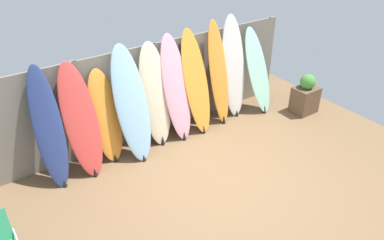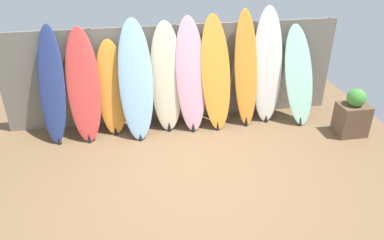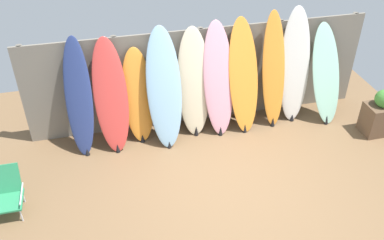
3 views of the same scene
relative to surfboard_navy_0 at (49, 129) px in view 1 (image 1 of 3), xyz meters
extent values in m
plane|color=brown|center=(2.11, -1.64, -0.96)|extent=(7.68, 7.68, 0.00)
cube|color=gray|center=(2.11, 0.36, -0.06)|extent=(6.08, 0.04, 1.80)
cylinder|color=#6C655B|center=(0.67, 0.40, -0.06)|extent=(0.10, 0.10, 1.80)
cylinder|color=#6C655B|center=(2.11, 0.40, -0.06)|extent=(0.10, 0.10, 1.80)
cylinder|color=#6C655B|center=(3.55, 0.40, -0.06)|extent=(0.10, 0.10, 1.80)
cylinder|color=#6C655B|center=(4.99, 0.40, -0.06)|extent=(0.10, 0.10, 1.80)
ellipsoid|color=navy|center=(0.00, 0.00, 0.01)|extent=(0.51, 0.67, 1.95)
cone|color=black|center=(0.00, -0.26, -0.90)|extent=(0.08, 0.08, 0.12)
ellipsoid|color=#D13D38|center=(0.51, -0.01, -0.02)|extent=(0.56, 0.67, 1.88)
cone|color=black|center=(0.51, -0.30, -0.88)|extent=(0.08, 0.08, 0.15)
ellipsoid|color=orange|center=(0.95, 0.08, -0.14)|extent=(0.51, 0.47, 1.65)
cone|color=black|center=(0.95, -0.12, -0.88)|extent=(0.08, 0.08, 0.14)
ellipsoid|color=#8CB7D6|center=(1.38, -0.09, 0.04)|extent=(0.59, 0.72, 2.00)
cone|color=black|center=(1.38, -0.39, -0.89)|extent=(0.08, 0.08, 0.12)
ellipsoid|color=beige|center=(1.91, 0.05, 0.00)|extent=(0.58, 0.48, 1.93)
cone|color=black|center=(1.91, -0.15, -0.86)|extent=(0.08, 0.08, 0.18)
ellipsoid|color=pink|center=(2.34, 0.01, 0.03)|extent=(0.57, 0.62, 1.99)
cone|color=black|center=(2.34, -0.25, -0.87)|extent=(0.08, 0.08, 0.17)
ellipsoid|color=orange|center=(2.79, 0.00, 0.03)|extent=(0.59, 0.67, 1.99)
cone|color=black|center=(2.79, -0.26, -0.87)|extent=(0.08, 0.08, 0.16)
ellipsoid|color=orange|center=(3.35, 0.02, 0.07)|extent=(0.47, 0.57, 2.07)
cone|color=black|center=(3.35, -0.21, -0.87)|extent=(0.08, 0.08, 0.17)
ellipsoid|color=white|center=(3.76, 0.07, 0.09)|extent=(0.57, 0.49, 2.10)
cone|color=black|center=(3.76, -0.13, -0.89)|extent=(0.08, 0.08, 0.13)
ellipsoid|color=#9ED6BC|center=(4.34, -0.07, -0.08)|extent=(0.65, 0.79, 1.76)
cone|color=black|center=(4.34, -0.37, -0.87)|extent=(0.08, 0.08, 0.17)
cylinder|color=silver|center=(-0.91, -1.33, -0.62)|extent=(0.02, 0.44, 0.02)
cube|color=brown|center=(5.08, -0.81, -0.68)|extent=(0.51, 0.41, 0.57)
sphere|color=#458E38|center=(5.08, -0.81, -0.26)|extent=(0.32, 0.32, 0.32)
camera|label=1|loc=(-0.98, -5.24, 3.06)|focal=35.00mm
camera|label=2|loc=(1.28, -6.03, 2.45)|focal=35.00mm
camera|label=3|loc=(0.40, -6.07, 3.66)|focal=40.00mm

